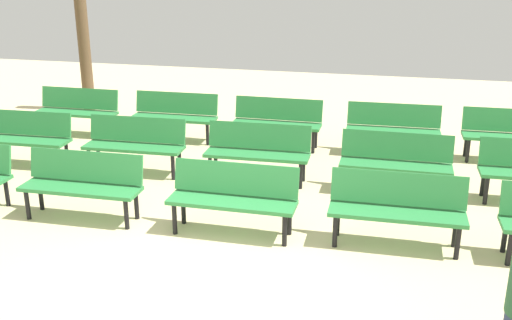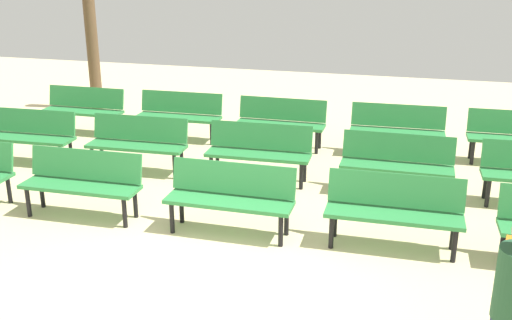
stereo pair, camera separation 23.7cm
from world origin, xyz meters
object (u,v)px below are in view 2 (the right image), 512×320
(bench_r1_c1, at_px, (138,141))
(bench_r0_c3, at_px, (394,207))
(bench_r1_c2, at_px, (259,149))
(bench_r1_c0, at_px, (29,133))
(bench_r2_c2, at_px, (281,120))
(bench_r0_c1, at_px, (82,180))
(bench_r2_c3, at_px, (397,127))
(bench_r2_c0, at_px, (84,107))
(bench_r0_c2, at_px, (231,194))
(bench_r2_c1, at_px, (180,113))
(tree_1, at_px, (92,46))
(bench_r1_c3, at_px, (397,161))

(bench_r1_c1, bearing_deg, bench_r0_c3, -23.63)
(bench_r1_c2, bearing_deg, bench_r1_c0, -179.16)
(bench_r0_c3, height_order, bench_r2_c2, same)
(bench_r0_c1, distance_m, bench_r2_c3, 5.38)
(bench_r2_c0, distance_m, bench_r2_c3, 5.98)
(bench_r0_c2, relative_size, bench_r2_c1, 0.99)
(bench_r1_c1, height_order, bench_r2_c1, same)
(bench_r1_c0, xyz_separation_m, bench_r2_c2, (3.88, 1.92, 0.00))
(bench_r1_c1, bearing_deg, bench_r0_c2, -41.72)
(bench_r0_c1, height_order, bench_r1_c0, same)
(bench_r0_c1, xyz_separation_m, bench_r1_c0, (-2.03, 1.71, 0.00))
(bench_r0_c3, relative_size, bench_r1_c0, 0.99)
(bench_r2_c0, distance_m, bench_r2_c2, 3.93)
(bench_r2_c0, height_order, tree_1, tree_1)
(bench_r0_c3, bearing_deg, bench_r0_c1, -178.67)
(bench_r0_c3, relative_size, bench_r2_c3, 1.00)
(bench_r0_c1, bearing_deg, bench_r2_c1, 90.43)
(bench_r0_c2, xyz_separation_m, bench_r1_c1, (-2.12, 1.77, 0.00))
(bench_r2_c2, bearing_deg, bench_r2_c0, -178.62)
(bench_r1_c0, xyz_separation_m, bench_r2_c1, (1.92, 1.92, 0.00))
(bench_r0_c2, bearing_deg, bench_r0_c3, 3.74)
(bench_r0_c3, height_order, bench_r1_c1, same)
(bench_r1_c2, distance_m, bench_r1_c3, 2.07)
(bench_r1_c0, relative_size, bench_r2_c1, 1.00)
(bench_r1_c2, bearing_deg, bench_r1_c3, -2.03)
(bench_r2_c2, bearing_deg, bench_r2_c3, 1.84)
(bench_r2_c1, bearing_deg, bench_r2_c3, -0.42)
(bench_r0_c1, xyz_separation_m, bench_r1_c3, (3.99, 1.88, 0.00))
(bench_r0_c1, height_order, bench_r1_c3, same)
(bench_r1_c1, bearing_deg, bench_r0_c1, -89.70)
(bench_r0_c3, relative_size, bench_r2_c1, 1.00)
(bench_r1_c3, bearing_deg, bench_r2_c3, 92.56)
(bench_r2_c2, bearing_deg, bench_r1_c2, -88.03)
(bench_r0_c1, relative_size, bench_r1_c3, 1.01)
(bench_r1_c1, distance_m, bench_r1_c2, 1.99)
(bench_r1_c0, relative_size, tree_1, 0.58)
(bench_r1_c0, height_order, bench_r2_c2, same)
(bench_r1_c3, distance_m, tree_1, 7.67)
(bench_r1_c3, xyz_separation_m, bench_r2_c1, (-4.09, 1.74, 0.00))
(bench_r0_c2, relative_size, bench_r2_c2, 1.00)
(bench_r0_c3, xyz_separation_m, bench_r2_c2, (-2.18, 3.47, 0.00))
(bench_r2_c0, bearing_deg, bench_r1_c1, -41.33)
(bench_r0_c1, xyz_separation_m, bench_r2_c2, (1.86, 3.63, 0.00))
(bench_r1_c0, height_order, bench_r1_c2, same)
(bench_r2_c0, xyz_separation_m, bench_r2_c2, (3.93, 0.10, 0.00))
(bench_r0_c1, distance_m, bench_r2_c1, 3.63)
(bench_r2_c0, xyz_separation_m, tree_1, (-0.74, 1.77, 0.90))
(bench_r0_c3, distance_m, bench_r2_c1, 5.40)
(bench_r1_c3, xyz_separation_m, bench_r2_c3, (-0.08, 1.81, 0.00))
(bench_r1_c1, relative_size, bench_r1_c2, 1.00)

